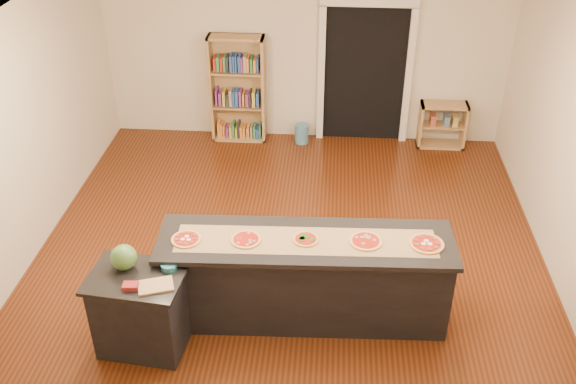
# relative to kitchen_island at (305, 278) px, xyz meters

# --- Properties ---
(room) EXTENTS (6.00, 7.00, 2.80)m
(room) POSITION_rel_kitchen_island_xyz_m (-0.24, 0.60, 0.91)
(room) COLOR beige
(room) RESTS_ON ground
(doorway) EXTENTS (1.40, 0.09, 2.21)m
(doorway) POSITION_rel_kitchen_island_xyz_m (0.66, 4.07, 0.72)
(doorway) COLOR black
(doorway) RESTS_ON room
(kitchen_island) EXTENTS (2.92, 0.79, 0.96)m
(kitchen_island) POSITION_rel_kitchen_island_xyz_m (0.00, 0.00, 0.00)
(kitchen_island) COLOR black
(kitchen_island) RESTS_ON ground
(side_counter) EXTENTS (0.88, 0.65, 0.87)m
(side_counter) POSITION_rel_kitchen_island_xyz_m (-1.55, -0.56, -0.04)
(side_counter) COLOR black
(side_counter) RESTS_ON ground
(bookshelf) EXTENTS (0.83, 0.30, 1.66)m
(bookshelf) POSITION_rel_kitchen_island_xyz_m (-1.24, 3.90, 0.34)
(bookshelf) COLOR tan
(bookshelf) RESTS_ON ground
(low_shelf) EXTENTS (0.70, 0.30, 0.70)m
(low_shelf) POSITION_rel_kitchen_island_xyz_m (1.88, 3.90, -0.13)
(low_shelf) COLOR tan
(low_shelf) RESTS_ON ground
(waste_bin) EXTENTS (0.21, 0.21, 0.31)m
(waste_bin) POSITION_rel_kitchen_island_xyz_m (-0.26, 3.85, -0.33)
(waste_bin) COLOR teal
(waste_bin) RESTS_ON ground
(kraft_paper) EXTENTS (2.55, 0.56, 0.00)m
(kraft_paper) POSITION_rel_kitchen_island_xyz_m (0.00, -0.02, 0.48)
(kraft_paper) COLOR olive
(kraft_paper) RESTS_ON kitchen_island
(watermelon) EXTENTS (0.25, 0.25, 0.25)m
(watermelon) POSITION_rel_kitchen_island_xyz_m (-1.68, -0.45, 0.51)
(watermelon) COLOR #144214
(watermelon) RESTS_ON side_counter
(cutting_board) EXTENTS (0.36, 0.30, 0.02)m
(cutting_board) POSITION_rel_kitchen_island_xyz_m (-1.32, -0.69, 0.40)
(cutting_board) COLOR tan
(cutting_board) RESTS_ON side_counter
(package_red) EXTENTS (0.14, 0.11, 0.05)m
(package_red) POSITION_rel_kitchen_island_xyz_m (-1.54, -0.73, 0.41)
(package_red) COLOR maroon
(package_red) RESTS_ON side_counter
(package_teal) EXTENTS (0.16, 0.16, 0.06)m
(package_teal) POSITION_rel_kitchen_island_xyz_m (-1.26, -0.43, 0.42)
(package_teal) COLOR #195966
(package_teal) RESTS_ON side_counter
(pizza_a) EXTENTS (0.29, 0.29, 0.02)m
(pizza_a) POSITION_rel_kitchen_island_xyz_m (-1.16, -0.10, 0.49)
(pizza_a) COLOR tan
(pizza_a) RESTS_ON kitchen_island
(pizza_b) EXTENTS (0.28, 0.28, 0.02)m
(pizza_b) POSITION_rel_kitchen_island_xyz_m (-0.58, -0.06, 0.49)
(pizza_b) COLOR tan
(pizza_b) RESTS_ON kitchen_island
(pizza_c) EXTENTS (0.27, 0.27, 0.02)m
(pizza_c) POSITION_rel_kitchen_island_xyz_m (0.00, -0.01, 0.49)
(pizza_c) COLOR tan
(pizza_c) RESTS_ON kitchen_island
(pizza_d) EXTENTS (0.33, 0.33, 0.02)m
(pizza_d) POSITION_rel_kitchen_island_xyz_m (0.58, 0.01, 0.49)
(pizza_d) COLOR tan
(pizza_d) RESTS_ON kitchen_island
(pizza_e) EXTENTS (0.33, 0.33, 0.02)m
(pizza_e) POSITION_rel_kitchen_island_xyz_m (1.17, 0.01, 0.49)
(pizza_e) COLOR tan
(pizza_e) RESTS_ON kitchen_island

